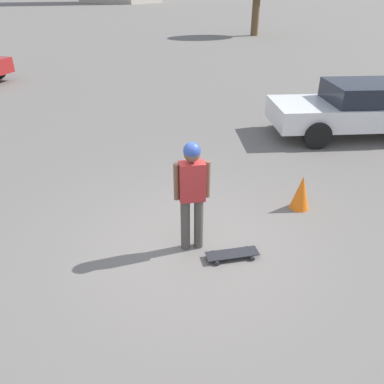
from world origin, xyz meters
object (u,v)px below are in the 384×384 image
object	(u,v)px
person	(192,188)
traffic_cone	(301,192)
car_parked_near	(363,108)
skateboard	(232,254)

from	to	relation	value
person	traffic_cone	size ratio (longest dim) A/B	2.69
car_parked_near	skateboard	bearing A→B (deg)	49.27
skateboard	person	bearing A→B (deg)	-35.57
skateboard	traffic_cone	size ratio (longest dim) A/B	1.14
car_parked_near	traffic_cone	size ratio (longest dim) A/B	7.35
person	car_parked_near	xyz separation A→B (m)	(-6.54, 0.74, -0.30)
person	traffic_cone	world-z (taller)	person
skateboard	car_parked_near	bearing A→B (deg)	-138.43
person	skateboard	bearing A→B (deg)	-33.86
person	car_parked_near	bearing A→B (deg)	37.82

